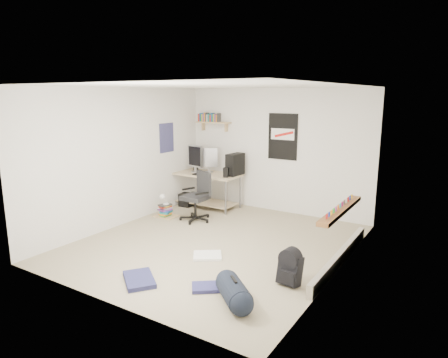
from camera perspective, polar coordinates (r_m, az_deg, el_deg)
The scene contains 26 objects.
floor at distance 6.59m, azimuth -1.28°, elevation -9.17°, with size 4.00×4.50×0.01m, color gray.
ceiling at distance 6.15m, azimuth -1.39°, elevation 13.20°, with size 4.00×4.50×0.01m, color white.
back_wall at distance 8.20m, azimuth 7.42°, elevation 4.00°, with size 4.00×0.01×2.50m, color silver.
left_wall at distance 7.53m, azimuth -14.17°, elevation 3.03°, with size 0.01×4.50×2.50m, color silver.
right_wall at distance 5.43m, azimuth 16.61°, elevation -0.47°, with size 0.01×4.50×2.50m, color silver.
desk at distance 8.62m, azimuth -2.97°, elevation -1.52°, with size 1.62×0.71×0.74m, color tan.
monitor_left at distance 8.57m, azimuth -4.14°, elevation 2.53°, with size 0.42×0.11×0.47m, color #9E9EA2.
monitor_right at distance 8.56m, azimuth -2.13°, elevation 2.33°, with size 0.37×0.09×0.40m, color #A8A9AE.
pc_tower at distance 8.24m, azimuth 1.61°, elevation 2.10°, with size 0.20×0.43×0.45m, color black.
keyboard at distance 8.25m, azimuth -3.24°, elevation 0.60°, with size 0.41×0.14×0.02m, color black.
speaker_left at distance 8.83m, azimuth -4.05°, elevation 1.89°, with size 0.09×0.09×0.19m, color black.
speaker_right at distance 8.03m, azimuth 0.26°, elevation 0.94°, with size 0.10×0.10×0.20m, color black.
office_chair at distance 7.62m, azimuth -4.14°, elevation -2.37°, with size 0.62×0.62×0.94m, color black.
wall_shelf at distance 8.75m, azimuth -1.53°, elevation 8.09°, with size 0.80×0.22×0.24m, color tan.
poster_back_wall at distance 8.08m, azimuth 8.38°, elevation 6.00°, with size 0.62×0.03×0.92m, color black.
poster_left_wall at distance 8.35m, azimuth -8.20°, elevation 5.85°, with size 0.02×0.42×0.60m, color navy.
window at distance 5.69m, azimuth 17.03°, elevation 2.11°, with size 0.10×1.50×1.26m, color brown.
baseboard_heater at distance 6.06m, azimuth 16.28°, elevation -10.67°, with size 0.08×2.50×0.18m, color #B7B2A8.
backpack at distance 5.24m, azimuth 9.41°, elevation -12.69°, with size 0.28×0.22×0.37m, color black.
duffel_bag at distance 4.79m, azimuth 1.40°, elevation -15.83°, with size 0.29×0.29×0.56m, color black.
tshirt at distance 6.06m, azimuth -2.38°, elevation -10.87°, with size 0.41×0.35×0.04m, color silver.
jeans_a at distance 5.43m, azimuth -12.02°, elevation -13.86°, with size 0.55×0.35×0.06m, color #22244D.
jeans_b at distance 5.15m, azimuth -2.55°, elevation -15.17°, with size 0.35×0.27×0.04m, color navy.
book_stack at distance 8.00m, azimuth -8.28°, elevation -4.28°, with size 0.44×0.36×0.30m, color brown.
desk_lamp at distance 7.91m, azimuth -8.31°, elevation -2.74°, with size 0.12×0.20×0.20m, color white.
subwoofer at distance 8.69m, azimuth -5.43°, elevation -2.98°, with size 0.25×0.25×0.28m, color black.
Camera 1 is at (3.40, -5.12, 2.37)m, focal length 32.00 mm.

